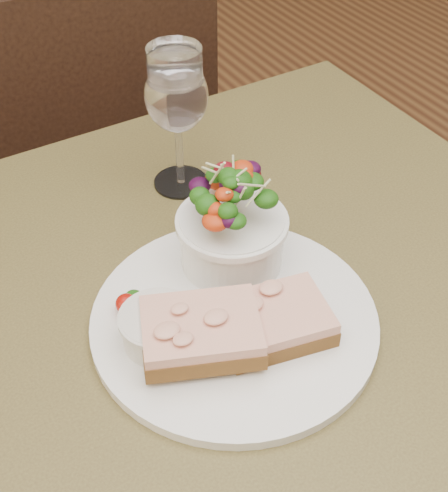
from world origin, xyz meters
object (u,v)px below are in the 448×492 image
chair_far (96,226)px  salad_bowl (232,220)px  cafe_table (251,362)px  sandwich_front (274,321)px  sandwich_back (201,332)px  ramekin (159,327)px  dinner_plate (234,320)px  wine_glass (177,100)px

chair_far → salad_bowl: 0.85m
cafe_table → sandwich_front: sandwich_front is taller
cafe_table → sandwich_back: (-0.08, -0.03, 0.14)m
sandwich_front → ramekin: size_ratio=1.68×
chair_far → ramekin: chair_far is taller
cafe_table → sandwich_back: sandwich_back is taller
chair_far → dinner_plate: chair_far is taller
sandwich_back → salad_bowl: bearing=67.7°
sandwich_back → dinner_plate: bearing=43.3°
chair_far → sandwich_back: bearing=82.2°
sandwich_front → ramekin: bearing=166.7°
sandwich_front → chair_far: bearing=96.3°
cafe_table → sandwich_front: 0.14m
dinner_plate → salad_bowl: salad_bowl is taller
ramekin → chair_far: bearing=76.5°
chair_far → sandwich_back: chair_far is taller
sandwich_back → salad_bowl: salad_bowl is taller
chair_far → dinner_plate: size_ratio=3.04×
chair_far → sandwich_back: 0.91m
sandwich_front → sandwich_back: size_ratio=0.88×
sandwich_front → ramekin: (-0.10, 0.05, 0.00)m
dinner_plate → sandwich_front: (0.02, -0.04, 0.02)m
salad_bowl → wine_glass: 0.18m
cafe_table → ramekin: ramekin is taller
sandwich_front → sandwich_back: sandwich_back is taller
sandwich_back → ramekin: 0.04m
ramekin → salad_bowl: bearing=27.2°
dinner_plate → sandwich_back: sandwich_back is taller
salad_bowl → ramekin: bearing=-152.8°
dinner_plate → ramekin: bearing=172.6°
sandwich_front → wine_glass: bearing=92.9°
ramekin → cafe_table: bearing=1.7°
chair_far → sandwich_front: bearing=87.7°
sandwich_back → ramekin: sandwich_back is taller
dinner_plate → ramekin: ramekin is taller
chair_far → dinner_plate: (-0.09, -0.74, 0.46)m
dinner_plate → salad_bowl: (0.04, 0.07, 0.07)m
cafe_table → dinner_plate: 0.11m
dinner_plate → ramekin: size_ratio=4.11×
sandwich_back → wine_glass: wine_glass is taller
dinner_plate → sandwich_front: bearing=-57.8°
cafe_table → dinner_plate: bearing=-157.1°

